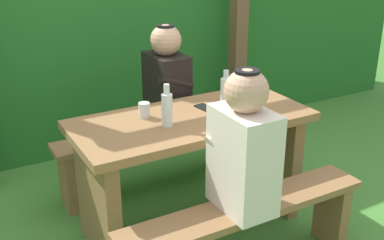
{
  "coord_description": "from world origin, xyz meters",
  "views": [
    {
      "loc": [
        -1.26,
        -2.24,
        1.76
      ],
      "look_at": [
        0.0,
        0.0,
        0.71
      ],
      "focal_mm": 44.62,
      "sensor_mm": 36.0,
      "label": 1
    }
  ],
  "objects_px": {
    "bottle_left": "(167,109)",
    "bottle_right": "(226,92)",
    "person_black_coat": "(167,81)",
    "drinking_glass": "(144,110)",
    "cell_phone": "(205,108)",
    "bench_far": "(153,145)",
    "person_white_shirt": "(243,147)",
    "picnic_table": "(192,153)",
    "bench_near": "(245,226)"
  },
  "relations": [
    {
      "from": "person_black_coat",
      "to": "cell_phone",
      "type": "height_order",
      "value": "person_black_coat"
    },
    {
      "from": "picnic_table",
      "to": "bottle_right",
      "type": "xyz_separation_m",
      "value": [
        0.26,
        0.04,
        0.33
      ]
    },
    {
      "from": "bottle_left",
      "to": "bench_near",
      "type": "bearing_deg",
      "value": -69.88
    },
    {
      "from": "person_black_coat",
      "to": "bench_far",
      "type": "bearing_deg",
      "value": 178.4
    },
    {
      "from": "cell_phone",
      "to": "bench_near",
      "type": "bearing_deg",
      "value": -110.12
    },
    {
      "from": "bench_near",
      "to": "person_white_shirt",
      "type": "relative_size",
      "value": 1.95
    },
    {
      "from": "picnic_table",
      "to": "person_black_coat",
      "type": "bearing_deg",
      "value": 78.09
    },
    {
      "from": "picnic_table",
      "to": "cell_phone",
      "type": "distance_m",
      "value": 0.29
    },
    {
      "from": "picnic_table",
      "to": "bottle_right",
      "type": "height_order",
      "value": "bottle_right"
    },
    {
      "from": "person_black_coat",
      "to": "bottle_left",
      "type": "height_order",
      "value": "person_black_coat"
    },
    {
      "from": "picnic_table",
      "to": "bench_near",
      "type": "relative_size",
      "value": 1.0
    },
    {
      "from": "picnic_table",
      "to": "person_black_coat",
      "type": "height_order",
      "value": "person_black_coat"
    },
    {
      "from": "bottle_left",
      "to": "bottle_right",
      "type": "xyz_separation_m",
      "value": [
        0.44,
        0.09,
        -0.0
      ]
    },
    {
      "from": "person_white_shirt",
      "to": "bottle_left",
      "type": "height_order",
      "value": "person_white_shirt"
    },
    {
      "from": "picnic_table",
      "to": "drinking_glass",
      "type": "distance_m",
      "value": 0.39
    },
    {
      "from": "picnic_table",
      "to": "bottle_left",
      "type": "relative_size",
      "value": 5.82
    },
    {
      "from": "bench_near",
      "to": "person_white_shirt",
      "type": "height_order",
      "value": "person_white_shirt"
    },
    {
      "from": "person_white_shirt",
      "to": "bottle_left",
      "type": "distance_m",
      "value": 0.53
    },
    {
      "from": "picnic_table",
      "to": "drinking_glass",
      "type": "height_order",
      "value": "drinking_glass"
    },
    {
      "from": "bottle_left",
      "to": "bottle_right",
      "type": "relative_size",
      "value": 1.04
    },
    {
      "from": "picnic_table",
      "to": "cell_phone",
      "type": "bearing_deg",
      "value": 28.37
    },
    {
      "from": "person_black_coat",
      "to": "drinking_glass",
      "type": "xyz_separation_m",
      "value": [
        -0.36,
        -0.43,
        0.0
      ]
    },
    {
      "from": "bench_far",
      "to": "bottle_right",
      "type": "xyz_separation_m",
      "value": [
        0.26,
        -0.53,
        0.51
      ]
    },
    {
      "from": "person_white_shirt",
      "to": "drinking_glass",
      "type": "distance_m",
      "value": 0.72
    },
    {
      "from": "drinking_glass",
      "to": "bottle_right",
      "type": "relative_size",
      "value": 0.37
    },
    {
      "from": "bench_far",
      "to": "person_black_coat",
      "type": "bearing_deg",
      "value": -1.6
    },
    {
      "from": "person_black_coat",
      "to": "bottle_right",
      "type": "distance_m",
      "value": 0.55
    },
    {
      "from": "person_black_coat",
      "to": "cell_phone",
      "type": "bearing_deg",
      "value": -88.15
    },
    {
      "from": "bench_near",
      "to": "bench_far",
      "type": "height_order",
      "value": "same"
    },
    {
      "from": "bottle_right",
      "to": "bottle_left",
      "type": "bearing_deg",
      "value": -168.33
    },
    {
      "from": "picnic_table",
      "to": "person_white_shirt",
      "type": "bearing_deg",
      "value": -93.34
    },
    {
      "from": "drinking_glass",
      "to": "bottle_left",
      "type": "xyz_separation_m",
      "value": [
        0.06,
        -0.18,
        0.06
      ]
    },
    {
      "from": "picnic_table",
      "to": "person_white_shirt",
      "type": "xyz_separation_m",
      "value": [
        -0.03,
        -0.56,
        0.28
      ]
    },
    {
      "from": "picnic_table",
      "to": "bench_far",
      "type": "distance_m",
      "value": 0.59
    },
    {
      "from": "person_black_coat",
      "to": "cell_phone",
      "type": "distance_m",
      "value": 0.49
    },
    {
      "from": "bench_far",
      "to": "person_black_coat",
      "type": "distance_m",
      "value": 0.47
    },
    {
      "from": "person_black_coat",
      "to": "drinking_glass",
      "type": "bearing_deg",
      "value": -129.88
    },
    {
      "from": "picnic_table",
      "to": "bottle_left",
      "type": "distance_m",
      "value": 0.39
    },
    {
      "from": "person_white_shirt",
      "to": "person_black_coat",
      "type": "relative_size",
      "value": 1.0
    },
    {
      "from": "person_white_shirt",
      "to": "cell_phone",
      "type": "xyz_separation_m",
      "value": [
        0.17,
        0.63,
        -0.04
      ]
    },
    {
      "from": "bottle_right",
      "to": "cell_phone",
      "type": "bearing_deg",
      "value": 163.83
    },
    {
      "from": "person_white_shirt",
      "to": "bottle_left",
      "type": "xyz_separation_m",
      "value": [
        -0.15,
        0.51,
        0.06
      ]
    },
    {
      "from": "person_black_coat",
      "to": "drinking_glass",
      "type": "height_order",
      "value": "person_black_coat"
    },
    {
      "from": "bench_near",
      "to": "drinking_glass",
      "type": "xyz_separation_m",
      "value": [
        -0.24,
        0.69,
        0.46
      ]
    },
    {
      "from": "drinking_glass",
      "to": "bench_near",
      "type": "bearing_deg",
      "value": -70.55
    },
    {
      "from": "bench_near",
      "to": "bottle_left",
      "type": "xyz_separation_m",
      "value": [
        -0.19,
        0.51,
        0.52
      ]
    },
    {
      "from": "person_black_coat",
      "to": "drinking_glass",
      "type": "distance_m",
      "value": 0.57
    },
    {
      "from": "bench_near",
      "to": "drinking_glass",
      "type": "distance_m",
      "value": 0.87
    },
    {
      "from": "picnic_table",
      "to": "drinking_glass",
      "type": "bearing_deg",
      "value": 152.51
    },
    {
      "from": "bench_near",
      "to": "cell_phone",
      "type": "relative_size",
      "value": 10.0
    }
  ]
}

